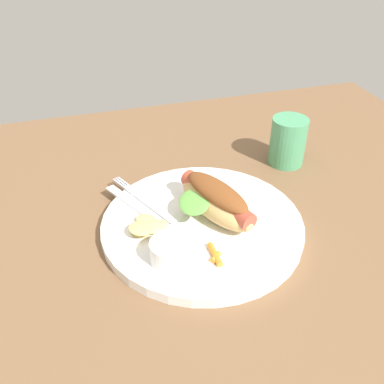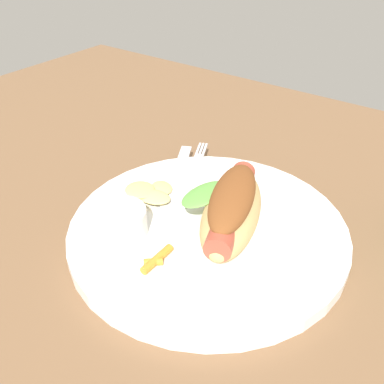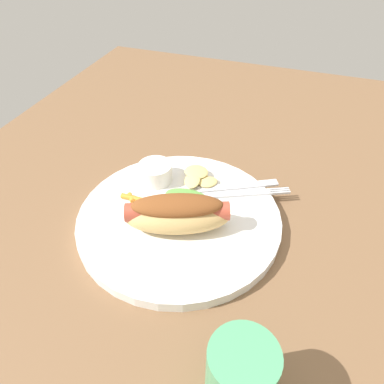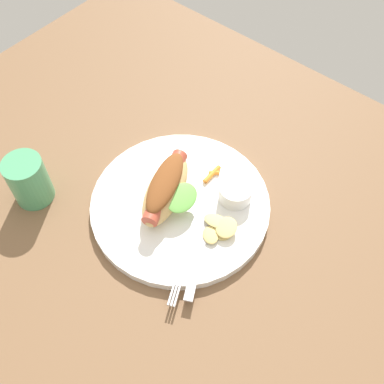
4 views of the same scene
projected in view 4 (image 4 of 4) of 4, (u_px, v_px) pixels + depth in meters
ground_plane at (195, 225)px, 76.51cm from camera, size 120.00×90.00×1.80cm
plate at (180, 205)px, 76.81cm from camera, size 29.85×29.85×1.60cm
hot_dog at (165, 188)px, 74.27cm from camera, size 11.12×15.75×5.43cm
sauce_ramekin at (235, 193)px, 75.43cm from camera, size 5.42×5.42×2.99cm
fork at (186, 257)px, 70.19cm from camera, size 7.63×14.51×0.40cm
knife at (199, 253)px, 70.64cm from camera, size 8.66×14.82×0.36cm
chips_pile at (220, 228)px, 72.40cm from camera, size 6.58×6.80×1.68cm
carrot_garnish at (212, 174)px, 78.97cm from camera, size 1.85×4.13×0.83cm
drinking_cup at (29, 180)px, 75.25cm from camera, size 6.47×6.47×8.78cm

